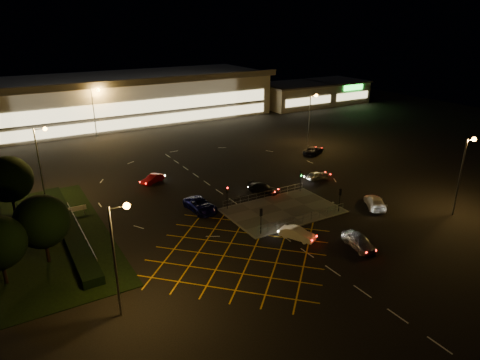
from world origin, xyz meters
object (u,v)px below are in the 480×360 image
signal_nw (227,193)px  car_approach_white (375,202)px  signal_se (340,195)px  signal_ne (301,177)px  car_right_silver (317,176)px  signal_sw (261,216)px  car_east_grey (313,150)px  car_queue_white (297,234)px  car_near_silver (359,241)px  car_left_blue (200,205)px  car_circ_red (153,179)px  car_far_dkgrey (263,188)px

signal_nw → car_approach_white: (17.19, -9.26, -1.61)m
signal_se → signal_nw: 14.41m
signal_ne → car_right_silver: 6.29m
signal_sw → car_approach_white: size_ratio=0.61×
signal_ne → signal_sw: bearing=-146.4°
signal_sw → car_east_grey: (25.70, 21.55, -1.70)m
signal_nw → car_right_silver: size_ratio=0.81×
car_right_silver → car_queue_white: bearing=134.5°
signal_ne → car_east_grey: signal_ne is taller
signal_nw → car_near_silver: bearing=-64.8°
car_left_blue → car_circ_red: car_left_blue is taller
signal_se → car_circ_red: size_ratio=0.81×
signal_nw → car_left_blue: bearing=155.8°
car_right_silver → car_approach_white: bearing=180.0°
signal_se → car_left_blue: 17.92m
car_circ_red → car_queue_white: bearing=-9.5°
signal_se → car_approach_white: signal_se is taller
signal_nw → car_east_grey: (25.70, 13.56, -1.70)m
car_right_silver → car_circ_red: size_ratio=0.99×
signal_nw → signal_ne: 12.00m
car_approach_white → car_right_silver: bearing=-57.3°
car_near_silver → car_circ_red: 32.76m
signal_se → car_queue_white: 9.67m
car_east_grey → signal_ne: bearing=111.6°
signal_nw → car_right_silver: (17.44, 2.67, -1.71)m
car_right_silver → car_east_grey: 13.67m
signal_sw → car_circ_red: (-5.03, 22.26, -1.73)m
signal_sw → signal_ne: 14.41m
car_near_silver → car_right_silver: 21.13m
car_circ_red → car_east_grey: size_ratio=0.82×
car_near_silver → car_circ_red: (-12.55, 30.26, -0.15)m
car_east_grey → signal_sw: bearing=106.9°
signal_ne → car_right_silver: signal_ne is taller
signal_nw → car_queue_white: size_ratio=0.77×
car_circ_red → car_approach_white: (22.22, -23.54, 0.11)m
car_left_blue → car_far_dkgrey: car_left_blue is taller
car_near_silver → car_queue_white: bearing=141.9°
signal_sw → car_right_silver: bearing=-148.6°
car_queue_white → car_far_dkgrey: size_ratio=0.92×
signal_nw → car_circ_red: 15.23m
signal_sw → signal_nw: 7.99m
signal_ne → car_approach_white: bearing=-60.8°
car_circ_red → car_far_dkgrey: bearing=19.4°
car_right_silver → car_circ_red: 25.28m
car_near_silver → car_east_grey: 34.69m
signal_ne → car_right_silver: (5.44, 2.67, -1.71)m
car_left_blue → car_far_dkgrey: 10.53m
signal_sw → car_queue_white: size_ratio=0.77×
signal_nw → car_queue_white: 11.51m
car_circ_red → car_approach_white: bearing=16.3°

